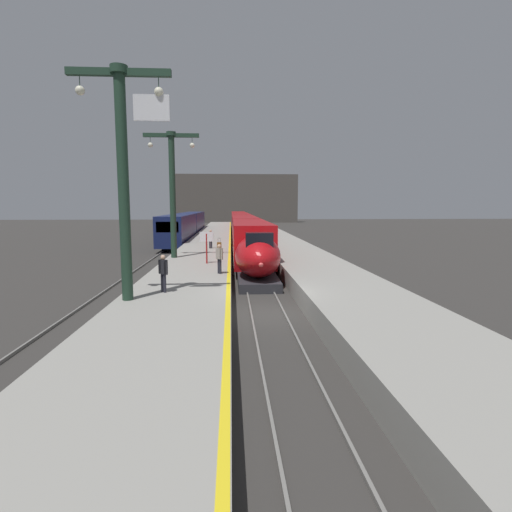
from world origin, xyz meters
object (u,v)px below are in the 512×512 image
at_px(regional_train_adjacent, 187,225).
at_px(passenger_near_edge, 211,237).
at_px(station_column_near, 124,160).
at_px(station_column_mid, 172,183).
at_px(highspeed_train_main, 242,226).
at_px(departure_info_board, 207,241).
at_px(rolling_suitcase, 219,246).
at_px(passenger_far_waiting, 163,270).
at_px(passenger_mid_platform, 219,256).

relative_size(regional_train_adjacent, passenger_near_edge, 21.66).
relative_size(station_column_near, passenger_near_edge, 5.45).
bearing_deg(station_column_mid, highspeed_train_main, 78.08).
xyz_separation_m(highspeed_train_main, departure_info_board, (-3.27, -31.27, 0.58)).
bearing_deg(regional_train_adjacent, station_column_near, -87.01).
bearing_deg(departure_info_board, rolling_suitcase, 86.46).
xyz_separation_m(highspeed_train_main, regional_train_adjacent, (-8.10, 1.43, 0.15)).
height_order(regional_train_adjacent, station_column_near, station_column_near).
bearing_deg(passenger_near_edge, passenger_far_waiting, -93.56).
height_order(passenger_mid_platform, departure_info_board, departure_info_board).
height_order(highspeed_train_main, passenger_far_waiting, highspeed_train_main).
xyz_separation_m(station_column_near, rolling_suitcase, (3.15, 19.71, -5.33)).
bearing_deg(highspeed_train_main, station_column_near, -97.97).
bearing_deg(station_column_near, highspeed_train_main, 82.03).
distance_m(station_column_mid, departure_info_board, 5.82).
distance_m(station_column_near, rolling_suitcase, 20.66).
xyz_separation_m(station_column_mid, passenger_mid_platform, (3.60, -7.52, -4.52)).
xyz_separation_m(regional_train_adjacent, station_column_mid, (2.20, -29.39, 4.43)).
distance_m(regional_train_adjacent, station_column_mid, 29.80).
relative_size(rolling_suitcase, departure_info_board, 0.46).
xyz_separation_m(regional_train_adjacent, passenger_near_edge, (4.61, -22.92, -0.09)).
xyz_separation_m(passenger_mid_platform, departure_info_board, (-0.97, 4.21, 0.52)).
bearing_deg(regional_train_adjacent, passenger_far_waiting, -85.30).
height_order(highspeed_train_main, passenger_mid_platform, highspeed_train_main).
distance_m(passenger_near_edge, departure_info_board, 9.80).
relative_size(passenger_far_waiting, rolling_suitcase, 1.72).
bearing_deg(rolling_suitcase, station_column_mid, -118.40).
xyz_separation_m(passenger_mid_platform, passenger_far_waiting, (-2.36, -4.88, 0.00)).
distance_m(station_column_near, passenger_mid_platform, 8.57).
bearing_deg(rolling_suitcase, station_column_near, -99.07).
bearing_deg(station_column_mid, departure_info_board, -51.52).
height_order(station_column_mid, rolling_suitcase, station_column_mid).
bearing_deg(highspeed_train_main, passenger_far_waiting, -96.59).
bearing_deg(highspeed_train_main, regional_train_adjacent, 169.97).
xyz_separation_m(highspeed_train_main, passenger_far_waiting, (-4.66, -40.36, 0.06)).
xyz_separation_m(station_column_near, passenger_mid_platform, (3.54, 6.27, -4.65)).
bearing_deg(rolling_suitcase, highspeed_train_main, 83.02).
distance_m(passenger_far_waiting, departure_info_board, 9.21).
bearing_deg(passenger_near_edge, departure_info_board, -88.71).
distance_m(station_column_near, departure_info_board, 11.55).
bearing_deg(passenger_far_waiting, regional_train_adjacent, 94.70).
relative_size(highspeed_train_main, regional_train_adjacent, 2.03).
bearing_deg(passenger_near_edge, station_column_mid, -110.45).
bearing_deg(passenger_near_edge, highspeed_train_main, 80.78).
height_order(station_column_mid, passenger_near_edge, station_column_mid).
bearing_deg(departure_info_board, regional_train_adjacent, 98.40).
height_order(station_column_near, passenger_near_edge, station_column_near).
bearing_deg(passenger_far_waiting, highspeed_train_main, 83.41).
distance_m(highspeed_train_main, passenger_near_edge, 21.77).
height_order(rolling_suitcase, departure_info_board, departure_info_board).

